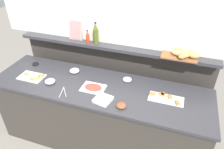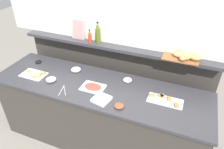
% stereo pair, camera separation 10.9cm
% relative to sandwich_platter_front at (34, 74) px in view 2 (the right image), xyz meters
% --- Properties ---
extents(ground_plane, '(12.00, 12.00, 0.00)m').
position_rel_sandwich_platter_front_xyz_m(ground_plane, '(0.84, 0.69, -0.92)').
color(ground_plane, gray).
extents(buffet_counter, '(2.57, 0.75, 0.91)m').
position_rel_sandwich_platter_front_xyz_m(buffet_counter, '(0.84, 0.09, -0.47)').
color(buffet_counter, '#3D3833').
rests_on(buffet_counter, ground_plane).
extents(back_ledge_unit, '(2.58, 0.22, 1.21)m').
position_rel_sandwich_platter_front_xyz_m(back_ledge_unit, '(0.84, 0.64, -0.28)').
color(back_ledge_unit, '#3D3833').
rests_on(back_ledge_unit, ground_plane).
extents(sandwich_platter_front, '(0.31, 0.20, 0.04)m').
position_rel_sandwich_platter_front_xyz_m(sandwich_platter_front, '(0.00, 0.00, 0.00)').
color(sandwich_platter_front, white).
rests_on(sandwich_platter_front, buffet_counter).
extents(sandwich_platter_side, '(0.37, 0.16, 0.04)m').
position_rel_sandwich_platter_front_xyz_m(sandwich_platter_side, '(1.60, 0.12, 0.00)').
color(sandwich_platter_side, white).
rests_on(sandwich_platter_side, buffet_counter).
extents(cold_cuts_platter, '(0.27, 0.20, 0.02)m').
position_rel_sandwich_platter_front_xyz_m(cold_cuts_platter, '(0.80, 0.04, -0.00)').
color(cold_cuts_platter, silver).
rests_on(cold_cuts_platter, buffet_counter).
extents(glass_bowl_large, '(0.12, 0.12, 0.05)m').
position_rel_sandwich_platter_front_xyz_m(glass_bowl_large, '(0.27, -0.03, 0.01)').
color(glass_bowl_large, silver).
rests_on(glass_bowl_large, buffet_counter).
extents(glass_bowl_medium, '(0.13, 0.13, 0.05)m').
position_rel_sandwich_platter_front_xyz_m(glass_bowl_medium, '(0.44, 0.27, 0.01)').
color(glass_bowl_medium, silver).
rests_on(glass_bowl_medium, buffet_counter).
extents(condiment_bowl_red, '(0.08, 0.08, 0.03)m').
position_rel_sandwich_platter_front_xyz_m(condiment_bowl_red, '(-0.15, 0.27, 0.00)').
color(condiment_bowl_red, black).
rests_on(condiment_bowl_red, buffet_counter).
extents(condiment_bowl_dark, '(0.11, 0.11, 0.04)m').
position_rel_sandwich_platter_front_xyz_m(condiment_bowl_dark, '(1.12, 0.31, 0.01)').
color(condiment_bowl_dark, silver).
rests_on(condiment_bowl_dark, buffet_counter).
extents(condiment_bowl_teal, '(0.11, 0.11, 0.04)m').
position_rel_sandwich_platter_front_xyz_m(condiment_bowl_teal, '(1.19, -0.15, 0.01)').
color(condiment_bowl_teal, brown).
rests_on(condiment_bowl_teal, buffet_counter).
extents(serving_tongs, '(0.12, 0.18, 0.01)m').
position_rel_sandwich_platter_front_xyz_m(serving_tongs, '(0.51, -0.13, -0.00)').
color(serving_tongs, '#B7BABF').
rests_on(serving_tongs, buffet_counter).
extents(napkin_stack, '(0.20, 0.20, 0.03)m').
position_rel_sandwich_platter_front_xyz_m(napkin_stack, '(0.98, -0.13, 0.01)').
color(napkin_stack, white).
rests_on(napkin_stack, buffet_counter).
extents(olive_oil_bottle, '(0.06, 0.06, 0.28)m').
position_rel_sandwich_platter_front_xyz_m(olive_oil_bottle, '(0.62, 0.58, 0.41)').
color(olive_oil_bottle, '#56661E').
rests_on(olive_oil_bottle, back_ledge_unit).
extents(hot_sauce_bottle, '(0.04, 0.04, 0.18)m').
position_rel_sandwich_platter_front_xyz_m(hot_sauce_bottle, '(0.52, 0.54, 0.37)').
color(hot_sauce_bottle, red).
rests_on(hot_sauce_bottle, back_ledge_unit).
extents(bread_basket, '(0.42, 0.28, 0.08)m').
position_rel_sandwich_platter_front_xyz_m(bread_basket, '(1.70, 0.56, 0.33)').
color(bread_basket, brown).
rests_on(bread_basket, back_ledge_unit).
extents(framed_picture, '(0.18, 0.06, 0.26)m').
position_rel_sandwich_platter_front_xyz_m(framed_picture, '(0.32, 0.61, 0.42)').
color(framed_picture, '#B2AD9E').
rests_on(framed_picture, back_ledge_unit).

